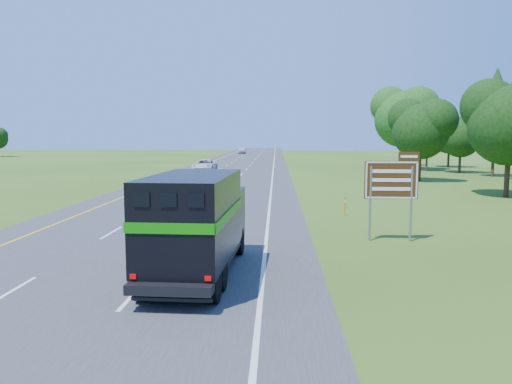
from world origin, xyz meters
TOP-DOWN VIEW (x-y plane):
  - ground at (0.00, 0.00)m, footprint 300.00×300.00m
  - road at (0.00, 50.00)m, footprint 15.00×260.00m
  - lane_markings at (0.00, 50.00)m, footprint 11.15×260.00m
  - horse_truck at (3.36, 3.95)m, footprint 2.70×7.67m
  - white_suv at (-3.31, 52.01)m, footprint 2.83×5.71m
  - far_car at (-3.03, 117.26)m, footprint 2.34×5.17m
  - exit_sign at (10.95, 9.86)m, footprint 2.30×0.17m
  - delineator at (9.90, 16.74)m, footprint 0.09×0.05m

SIDE VIEW (x-z plane):
  - ground at x=0.00m, z-range 0.00..0.00m
  - road at x=0.00m, z-range 0.00..0.04m
  - lane_markings at x=0.00m, z-range 0.04..0.05m
  - delineator at x=9.90m, z-range 0.04..1.13m
  - white_suv at x=-3.31m, z-range 0.04..1.60m
  - far_car at x=-3.03m, z-range 0.04..1.76m
  - horse_truck at x=3.36m, z-range 0.16..3.51m
  - exit_sign at x=10.95m, z-range 0.58..4.48m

